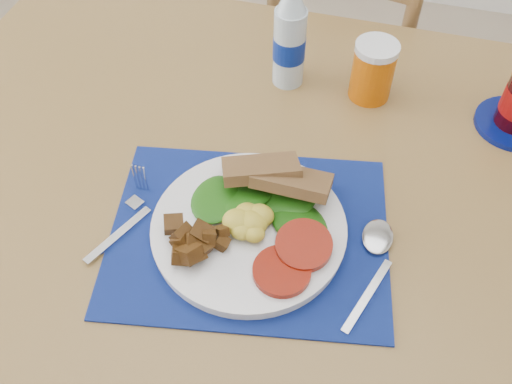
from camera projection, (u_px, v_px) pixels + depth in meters
table at (294, 201)px, 1.00m from camera, size 1.40×0.90×0.75m
chair_far at (344, 53)px, 1.48m from camera, size 0.44×0.43×1.03m
placemat at (249, 234)px, 0.86m from camera, size 0.47×0.39×0.00m
breakfast_plate at (244, 227)px, 0.84m from camera, size 0.29×0.29×0.07m
fork at (129, 214)px, 0.87m from camera, size 0.06×0.18×0.00m
spoon at (375, 254)px, 0.83m from camera, size 0.06×0.20×0.01m
water_bottle at (290, 41)px, 1.01m from camera, size 0.06×0.06×0.20m
juice_glass at (373, 72)px, 1.02m from camera, size 0.08×0.08×0.10m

